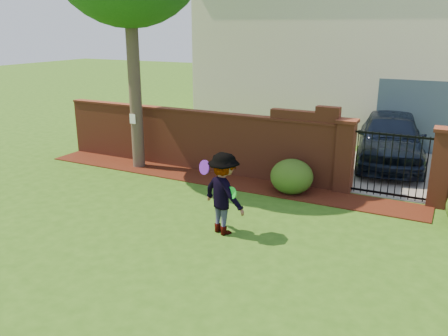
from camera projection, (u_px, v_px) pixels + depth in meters
The scene contains 14 objects.
ground at pixel (180, 233), 9.51m from camera, with size 80.00×80.00×0.01m, color #2D5816.
mulch_bed at pixel (215, 179), 12.76m from camera, with size 11.10×1.08×0.03m, color #37130A.
brick_wall at pixel (194, 138), 13.52m from camera, with size 8.70×0.31×2.16m.
pillar_left at pixel (345, 156), 11.59m from camera, with size 0.50×0.50×1.88m.
pillar_right at pixel (441, 167), 10.64m from camera, with size 0.50×0.50×1.88m.
iron_gate at pixel (390, 165), 11.15m from camera, with size 1.78×0.03×1.60m.
driveway at pixel (406, 159), 14.80m from camera, with size 3.20×8.00×0.01m, color gray.
house at pixel (360, 50), 18.36m from camera, with size 12.40×6.40×6.30m.
car at pixel (391, 140), 13.80m from camera, with size 1.90×4.73×1.61m, color black.
paper_notice at pixel (133, 119), 13.36m from camera, with size 0.20×0.01×0.28m, color white.
shrub_left at pixel (292, 177), 11.63m from camera, with size 1.08×1.08×0.88m, color #234C17.
man at pixel (222, 194), 9.25m from camera, with size 1.10×0.63×1.70m, color gray.
frisbee_purple at pixel (204, 167), 9.39m from camera, with size 0.30×0.30×0.03m, color #5F1CB0.
frisbee_green at pixel (232, 193), 8.93m from camera, with size 0.24×0.24×0.02m, color #1CD433.
Camera 1 is at (4.76, -7.34, 4.07)m, focal length 36.98 mm.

